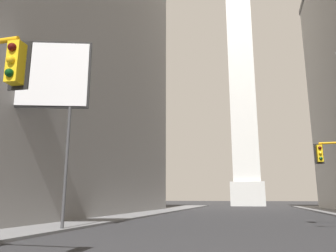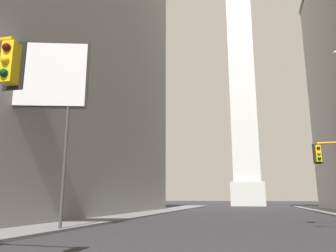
% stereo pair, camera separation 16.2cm
% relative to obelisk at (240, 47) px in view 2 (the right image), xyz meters
% --- Properties ---
extents(sidewalk_left, '(5.00, 92.44, 0.15)m').
position_rel_obelisk_xyz_m(sidewalk_left, '(-11.19, -49.30, -38.29)').
color(sidewalk_left, slate).
rests_on(sidewalk_left, ground_plane).
extents(building_left, '(23.20, 45.67, 44.02)m').
position_rel_obelisk_xyz_m(building_left, '(-23.59, -49.71, -16.35)').
color(building_left, gray).
rests_on(building_left, ground_plane).
extents(obelisk, '(7.39, 7.39, 79.40)m').
position_rel_obelisk_xyz_m(obelisk, '(0.00, 0.00, 0.00)').
color(obelisk, silver).
rests_on(obelisk, ground_plane).
extents(billboard_sign, '(6.30, 2.13, 11.04)m').
position_rel_obelisk_xyz_m(billboard_sign, '(-11.22, -61.66, -29.67)').
color(billboard_sign, '#3F3F42').
rests_on(billboard_sign, ground_plane).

